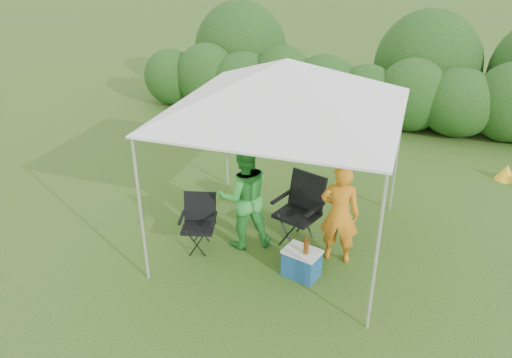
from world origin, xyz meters
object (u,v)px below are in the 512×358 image
(canopy, at_px, (286,86))
(cooler, at_px, (302,263))
(chair_left, at_px, (199,218))
(woman, at_px, (244,196))
(chair_right, at_px, (301,205))
(man, at_px, (340,214))

(canopy, bearing_deg, cooler, -57.20)
(chair_left, bearing_deg, woman, 8.59)
(woman, bearing_deg, chair_left, -7.91)
(cooler, bearing_deg, chair_left, -172.19)
(chair_right, xyz_separation_m, man, (0.63, -0.35, 0.16))
(chair_right, relative_size, man, 0.70)
(canopy, height_order, woman, canopy)
(chair_right, bearing_deg, man, -9.72)
(man, xyz_separation_m, cooler, (-0.39, -0.55, -0.55))
(chair_left, height_order, cooler, chair_left)
(canopy, relative_size, chair_right, 2.91)
(chair_left, bearing_deg, cooler, -22.51)
(canopy, relative_size, man, 2.04)
(chair_left, relative_size, man, 0.56)
(chair_right, bearing_deg, chair_left, -134.79)
(man, bearing_deg, cooler, 52.22)
(cooler, bearing_deg, woman, 169.82)
(chair_left, relative_size, cooler, 1.49)
(chair_right, height_order, cooler, chair_right)
(chair_right, distance_m, cooler, 1.01)
(chair_left, distance_m, man, 2.07)
(canopy, distance_m, cooler, 2.43)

